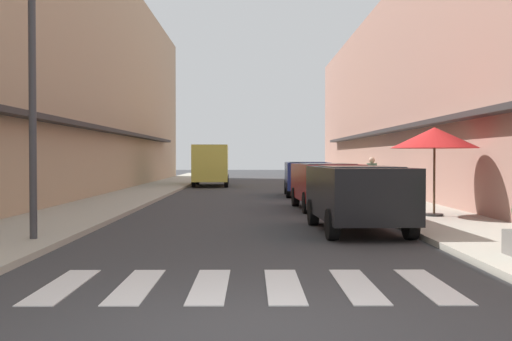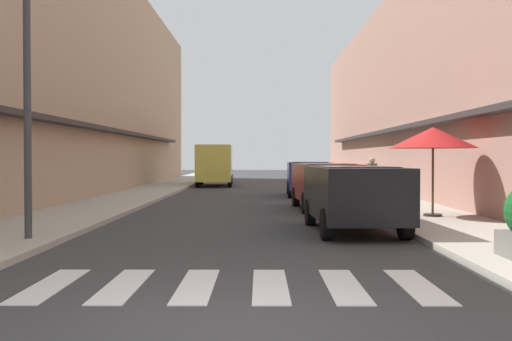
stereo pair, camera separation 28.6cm
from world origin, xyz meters
name	(u,v)px [view 2 (the right image)]	position (x,y,z in m)	size (l,w,h in m)	color
ground_plane	(252,197)	(0.00, 20.21, 0.00)	(111.15, 111.15, 0.00)	#38383A
sidewalk_left	(138,195)	(-4.83, 20.21, 0.06)	(2.70, 70.73, 0.12)	#ADA899
sidewalk_right	(366,195)	(4.83, 20.21, 0.06)	(2.70, 70.73, 0.12)	#ADA899
building_row_left	(58,74)	(-8.68, 21.73, 5.38)	(5.50, 47.47, 10.77)	tan
building_row_right	(448,92)	(8.67, 21.73, 4.54)	(5.50, 47.47, 9.09)	#A87A6B
crosswalk	(233,286)	(0.00, 2.06, 0.01)	(5.20, 2.20, 0.01)	silver
parked_car_near	(354,191)	(2.43, 7.87, 0.92)	(1.94, 4.26, 1.47)	black
parked_car_mid	(326,181)	(2.43, 13.77, 0.92)	(1.97, 4.33, 1.47)	maroon
parked_car_far	(309,175)	(2.43, 20.64, 0.92)	(1.89, 3.97, 1.47)	navy
delivery_van	(215,162)	(-2.28, 30.06, 1.41)	(2.14, 5.46, 2.37)	#D8CC4C
street_lamp	(36,51)	(-3.90, 5.85, 3.67)	(1.19, 0.28, 5.88)	#38383D
cafe_umbrella	(433,138)	(4.88, 10.36, 2.17)	(2.29, 2.29, 2.33)	#262626
pedestrian_walking_far	(372,180)	(4.05, 14.58, 0.93)	(0.34, 0.34, 1.55)	#282B33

